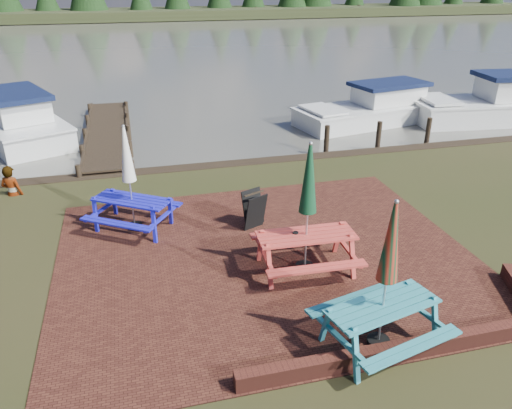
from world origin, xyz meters
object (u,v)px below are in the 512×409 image
object	(u,v)px
picnic_table_red	(307,229)
jetty	(107,132)
boat_near	(375,110)
boat_far	(499,106)
person	(7,167)
boat_jetty	(16,121)
picnic_table_teal	(384,299)
chalkboard	(254,210)
picnic_table_blue	(131,194)

from	to	relation	value
picnic_table_red	jetty	distance (m)	11.75
jetty	boat_near	distance (m)	11.13
boat_near	boat_far	bearing A→B (deg)	-113.60
picnic_table_red	person	xyz separation A→B (m)	(-6.68, 5.77, -0.13)
boat_jetty	boat_near	bearing A→B (deg)	-29.77
picnic_table_teal	chalkboard	size ratio (longest dim) A/B	2.92
chalkboard	boat_jetty	xyz separation A→B (m)	(-7.04, 10.20, -0.05)
picnic_table_red	picnic_table_blue	world-z (taller)	picnic_table_red
chalkboard	boat_far	size ratio (longest dim) A/B	0.12
jetty	boat_far	distance (m)	16.45
picnic_table_red	boat_far	bearing A→B (deg)	40.27
chalkboard	boat_near	xyz separation A→B (m)	(7.52, 8.51, -0.12)
picnic_table_teal	jetty	bearing A→B (deg)	95.08
boat_near	picnic_table_red	bearing A→B (deg)	135.33
chalkboard	jetty	distance (m)	9.51
picnic_table_teal	boat_far	distance (m)	16.89
boat_far	jetty	bearing A→B (deg)	91.27
picnic_table_blue	jetty	size ratio (longest dim) A/B	0.28
boat_far	boat_near	bearing A→B (deg)	84.13
picnic_table_teal	chalkboard	bearing A→B (deg)	88.07
picnic_table_teal	boat_near	size ratio (longest dim) A/B	0.37
chalkboard	jetty	bearing A→B (deg)	88.75
picnic_table_blue	jetty	bearing A→B (deg)	129.37
picnic_table_red	chalkboard	size ratio (longest dim) A/B	3.06
boat_jetty	picnic_table_blue	bearing A→B (deg)	-89.51
picnic_table_teal	picnic_table_blue	distance (m)	6.59
chalkboard	picnic_table_red	bearing A→B (deg)	-99.21
jetty	boat_jetty	world-z (taller)	boat_jetty
boat_jetty	person	world-z (taller)	boat_jetty
jetty	picnic_table_blue	bearing A→B (deg)	-84.82
picnic_table_teal	person	world-z (taller)	picnic_table_teal
boat_jetty	person	bearing A→B (deg)	-105.34
chalkboard	person	distance (m)	7.13
picnic_table_blue	boat_near	distance (m)	13.02
chalkboard	boat_jetty	bearing A→B (deg)	101.10
picnic_table_teal	chalkboard	world-z (taller)	picnic_table_teal
picnic_table_teal	chalkboard	distance (m)	4.80
picnic_table_teal	boat_jetty	size ratio (longest dim) A/B	0.35
boat_far	picnic_table_blue	bearing A→B (deg)	119.41
picnic_table_blue	boat_jetty	xyz separation A→B (m)	(-4.17, 9.52, -0.48)
picnic_table_teal	picnic_table_blue	size ratio (longest dim) A/B	1.03
chalkboard	boat_near	bearing A→B (deg)	25.03
picnic_table_blue	chalkboard	world-z (taller)	picnic_table_blue
chalkboard	boat_jetty	world-z (taller)	boat_jetty
picnic_table_red	picnic_table_teal	bearing A→B (deg)	-78.21
picnic_table_teal	jetty	distance (m)	14.26
picnic_table_red	boat_far	distance (m)	15.52
picnic_table_blue	person	bearing A→B (deg)	172.25
picnic_table_blue	jetty	world-z (taller)	picnic_table_blue
picnic_table_blue	boat_jetty	size ratio (longest dim) A/B	0.34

